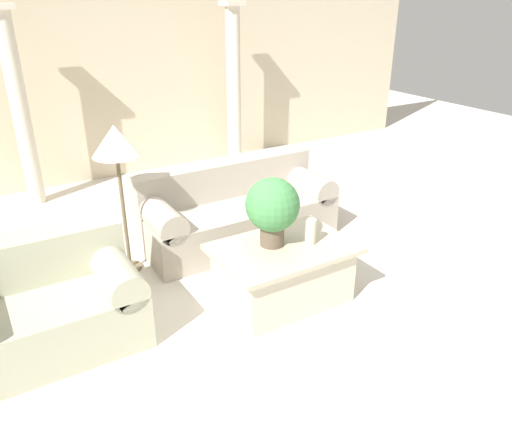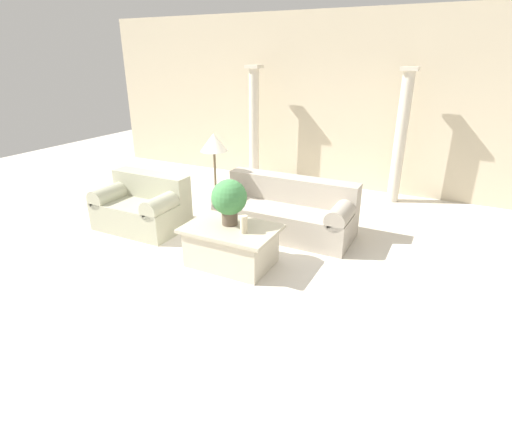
% 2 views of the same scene
% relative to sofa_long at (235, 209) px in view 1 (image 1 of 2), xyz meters
% --- Properties ---
extents(ground_plane, '(16.00, 16.00, 0.00)m').
position_rel_sofa_long_xyz_m(ground_plane, '(-0.30, -0.80, -0.33)').
color(ground_plane, silver).
extents(wall_back, '(10.00, 0.06, 3.20)m').
position_rel_sofa_long_xyz_m(wall_back, '(-0.30, 2.61, 1.27)').
color(wall_back, beige).
rests_on(wall_back, ground_plane).
extents(sofa_long, '(1.97, 0.84, 0.79)m').
position_rel_sofa_long_xyz_m(sofa_long, '(0.00, 0.00, 0.00)').
color(sofa_long, '#ADA393').
rests_on(sofa_long, ground_plane).
extents(loveseat, '(1.27, 0.84, 0.79)m').
position_rel_sofa_long_xyz_m(loveseat, '(-2.00, -0.79, 0.01)').
color(loveseat, '#AFAF94').
rests_on(loveseat, ground_plane).
extents(coffee_table, '(1.13, 0.77, 0.50)m').
position_rel_sofa_long_xyz_m(coffee_table, '(-0.22, -1.22, -0.07)').
color(coffee_table, beige).
rests_on(coffee_table, ground_plane).
extents(potted_plant, '(0.43, 0.43, 0.57)m').
position_rel_sofa_long_xyz_m(potted_plant, '(-0.28, -1.14, 0.51)').
color(potted_plant, brown).
rests_on(potted_plant, coffee_table).
extents(pillar_candle, '(0.09, 0.09, 0.21)m').
position_rel_sofa_long_xyz_m(pillar_candle, '(-0.00, -1.28, 0.28)').
color(pillar_candle, beige).
rests_on(pillar_candle, coffee_table).
extents(floor_lamp, '(0.41, 0.41, 1.37)m').
position_rel_sofa_long_xyz_m(floor_lamp, '(-1.16, -0.06, 0.86)').
color(floor_lamp, brown).
rests_on(floor_lamp, ground_plane).
extents(column_left, '(0.27, 0.27, 2.27)m').
position_rel_sofa_long_xyz_m(column_left, '(-1.62, 2.13, 0.83)').
color(column_left, beige).
rests_on(column_left, ground_plane).
extents(column_right, '(0.27, 0.27, 2.27)m').
position_rel_sofa_long_xyz_m(column_right, '(1.18, 2.13, 0.83)').
color(column_right, beige).
rests_on(column_right, ground_plane).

